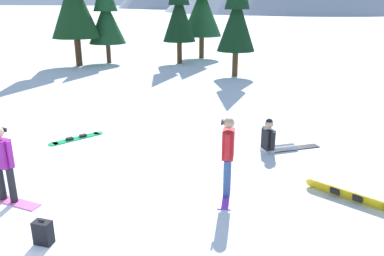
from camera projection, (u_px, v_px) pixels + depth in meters
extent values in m
plane|color=white|center=(43.00, 236.00, 6.99)|extent=(800.00, 800.00, 0.00)
cube|color=pink|center=(9.00, 200.00, 8.20)|extent=(1.59, 0.38, 0.02)
cylinder|color=black|center=(1.00, 182.00, 8.14)|extent=(0.15, 0.15, 0.78)
cylinder|color=black|center=(12.00, 185.00, 8.01)|extent=(0.15, 0.15, 0.78)
cube|color=#8C1E8C|center=(1.00, 153.00, 7.85)|extent=(0.41, 0.27, 0.61)
cylinder|color=#8C1E8C|center=(10.00, 155.00, 7.75)|extent=(0.11, 0.11, 0.58)
cube|color=black|center=(3.00, 130.00, 7.83)|extent=(0.17, 0.05, 0.08)
cube|color=#993FD8|center=(227.00, 193.00, 8.53)|extent=(0.53, 1.47, 0.02)
cylinder|color=#335184|center=(227.00, 178.00, 8.24)|extent=(0.15, 0.15, 0.85)
cylinder|color=#335184|center=(228.00, 172.00, 8.54)|extent=(0.15, 0.15, 0.85)
cube|color=red|center=(228.00, 144.00, 8.15)|extent=(0.31, 0.44, 0.63)
cylinder|color=red|center=(227.00, 147.00, 7.90)|extent=(0.11, 0.11, 0.58)
cylinder|color=red|center=(229.00, 139.00, 8.39)|extent=(0.11, 0.11, 0.58)
sphere|color=tan|center=(229.00, 123.00, 8.00)|extent=(0.24, 0.24, 0.24)
cube|color=black|center=(222.00, 122.00, 8.02)|extent=(0.07, 0.17, 0.08)
cube|color=#B7B7BC|center=(267.00, 150.00, 10.89)|extent=(0.44, 0.46, 0.10)
cylinder|color=#B7B7BC|center=(281.00, 146.00, 11.11)|extent=(0.73, 0.59, 0.14)
cylinder|color=#B7B7BC|center=(285.00, 149.00, 10.93)|extent=(0.73, 0.59, 0.14)
cube|color=black|center=(295.00, 148.00, 11.15)|extent=(1.37, 1.11, 0.02)
cube|color=black|center=(268.00, 139.00, 10.78)|extent=(0.43, 0.46, 0.58)
cylinder|color=black|center=(264.00, 135.00, 11.01)|extent=(0.11, 0.11, 0.52)
cylinder|color=black|center=(273.00, 141.00, 10.54)|extent=(0.11, 0.11, 0.52)
sphere|color=tan|center=(269.00, 124.00, 10.64)|extent=(0.24, 0.24, 0.24)
sphere|color=black|center=(269.00, 122.00, 10.63)|extent=(0.20, 0.20, 0.20)
cube|color=#19B259|center=(77.00, 138.00, 11.93)|extent=(0.98, 1.46, 0.02)
cylinder|color=#19B259|center=(53.00, 144.00, 11.46)|extent=(0.40, 0.40, 0.02)
cylinder|color=#19B259|center=(98.00, 133.00, 12.40)|extent=(0.40, 0.40, 0.02)
cube|color=black|center=(70.00, 139.00, 11.77)|extent=(0.22, 0.24, 0.07)
cube|color=black|center=(83.00, 135.00, 12.05)|extent=(0.22, 0.24, 0.07)
cube|color=yellow|center=(347.00, 195.00, 8.23)|extent=(1.55, 0.73, 0.24)
cylinder|color=yellow|center=(311.00, 183.00, 8.74)|extent=(0.28, 0.21, 0.24)
cube|color=black|center=(335.00, 191.00, 8.35)|extent=(0.23, 0.19, 0.16)
cube|color=black|center=(358.00, 198.00, 8.04)|extent=(0.23, 0.19, 0.16)
cube|color=black|center=(43.00, 233.00, 6.70)|extent=(0.33, 0.22, 0.44)
cube|color=black|center=(48.00, 232.00, 6.84)|extent=(0.23, 0.07, 0.20)
cylinder|color=black|center=(41.00, 221.00, 6.63)|extent=(0.12, 0.03, 0.02)
cylinder|color=#472D19|center=(109.00, 53.00, 26.58)|extent=(0.31, 0.31, 1.36)
cone|color=#194723|center=(106.00, 22.00, 25.91)|extent=(2.53, 2.53, 2.89)
cylinder|color=#472D19|center=(78.00, 52.00, 25.33)|extent=(0.42, 0.42, 1.85)
cone|color=#143819|center=(74.00, 6.00, 24.41)|extent=(3.12, 3.12, 3.94)
cylinder|color=#472D19|center=(202.00, 47.00, 28.94)|extent=(0.37, 0.37, 1.65)
cone|color=#194723|center=(202.00, 12.00, 28.12)|extent=(2.98, 2.98, 3.51)
cylinder|color=#472D19|center=(235.00, 64.00, 21.87)|extent=(0.33, 0.33, 1.44)
cone|color=black|center=(237.00, 23.00, 21.16)|extent=(2.15, 2.15, 3.06)
cylinder|color=#472D19|center=(179.00, 52.00, 26.38)|extent=(0.34, 0.34, 1.51)
cone|color=black|center=(179.00, 17.00, 25.64)|extent=(2.23, 2.23, 3.22)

